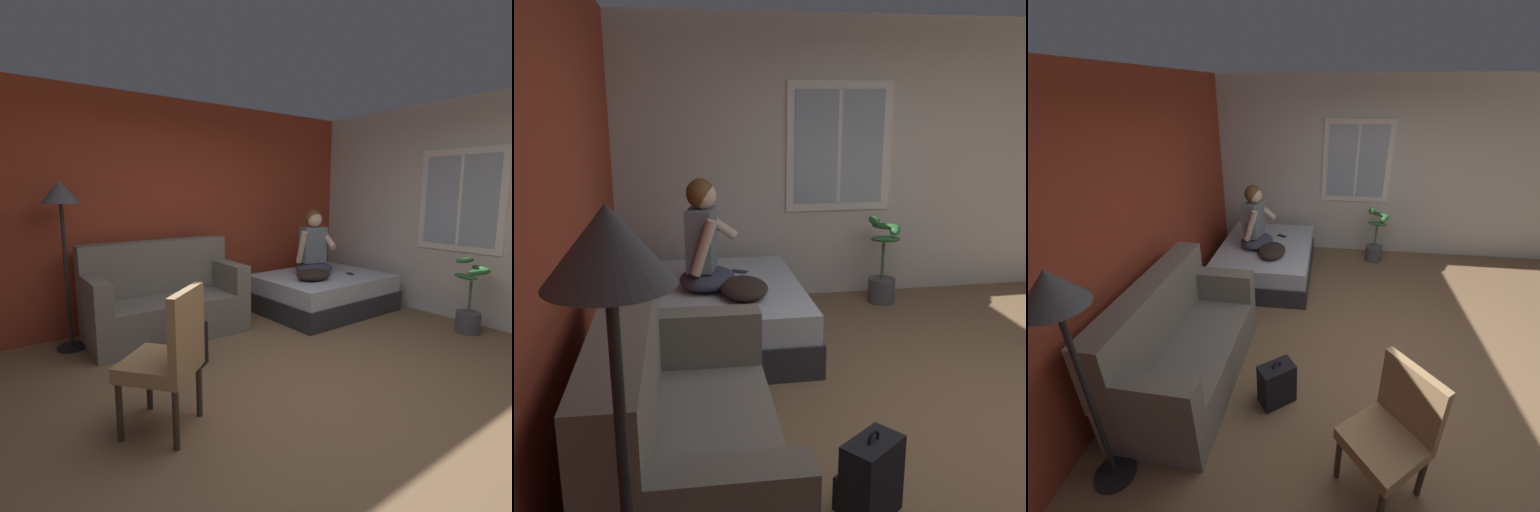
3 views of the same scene
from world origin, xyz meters
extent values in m
plane|color=brown|center=(0.00, 0.00, 0.00)|extent=(40.00, 40.00, 0.00)
cube|color=#993823|center=(0.00, 2.64, 1.35)|extent=(10.68, 0.16, 2.70)
cube|color=silver|center=(2.92, 0.00, 1.35)|extent=(0.16, 6.51, 2.70)
cube|color=white|center=(2.83, 0.40, 1.49)|extent=(0.02, 1.04, 1.24)
cube|color=#9EB2C6|center=(2.81, 0.40, 1.49)|extent=(0.01, 0.88, 1.08)
cube|color=white|center=(2.81, 0.40, 1.49)|extent=(0.01, 0.04, 1.08)
cube|color=#2D2D33|center=(1.78, 1.66, 0.13)|extent=(1.70, 1.31, 0.26)
cube|color=silver|center=(1.78, 1.66, 0.37)|extent=(1.65, 1.27, 0.22)
cube|color=slate|center=(-0.32, 1.97, 0.22)|extent=(1.72, 0.85, 0.44)
cube|color=slate|center=(-0.32, 2.27, 0.74)|extent=(1.71, 0.29, 0.60)
cube|color=slate|center=(-1.08, 1.99, 0.60)|extent=(0.20, 0.80, 0.32)
cube|color=slate|center=(0.44, 1.95, 0.60)|extent=(0.20, 0.80, 0.32)
cylinder|color=#382D23|center=(-1.07, 0.63, 0.20)|extent=(0.04, 0.04, 0.40)
cylinder|color=#382D23|center=(-1.37, 0.38, 0.20)|extent=(0.04, 0.04, 0.40)
cylinder|color=#382D23|center=(-0.82, 0.33, 0.20)|extent=(0.04, 0.04, 0.40)
cylinder|color=#382D23|center=(-1.12, 0.08, 0.20)|extent=(0.04, 0.04, 0.40)
cube|color=#9E7A51|center=(-1.09, 0.35, 0.45)|extent=(0.65, 0.65, 0.10)
cube|color=#9E7A51|center=(-0.97, 0.20, 0.74)|extent=(0.39, 0.34, 0.48)
ellipsoid|color=#383D51|center=(1.73, 1.77, 0.56)|extent=(0.61, 0.55, 0.16)
cube|color=slate|center=(1.74, 1.81, 0.88)|extent=(0.37, 0.27, 0.48)
cylinder|color=beige|center=(1.53, 1.81, 0.86)|extent=(0.13, 0.22, 0.44)
cylinder|color=beige|center=(1.88, 1.69, 0.98)|extent=(0.17, 0.38, 0.29)
sphere|color=beige|center=(1.73, 1.79, 1.23)|extent=(0.21, 0.21, 0.21)
ellipsoid|color=brown|center=(1.74, 1.81, 1.24)|extent=(0.27, 0.27, 0.23)
cube|color=black|center=(-0.47, 1.15, 0.20)|extent=(0.33, 0.35, 0.40)
cube|color=black|center=(-0.38, 1.22, 0.11)|extent=(0.19, 0.22, 0.18)
torus|color=black|center=(-0.47, 1.15, 0.42)|extent=(0.07, 0.08, 0.09)
ellipsoid|color=#2D231E|center=(1.46, 1.51, 0.55)|extent=(0.49, 0.37, 0.14)
cube|color=black|center=(2.13, 1.47, 0.48)|extent=(0.13, 0.16, 0.01)
cylinder|color=black|center=(-1.28, 2.21, 0.01)|extent=(0.28, 0.28, 0.03)
cylinder|color=black|center=(-1.28, 2.21, 0.76)|extent=(0.04, 0.04, 1.45)
cone|color=#4C4C51|center=(-1.28, 2.21, 1.59)|extent=(0.36, 0.36, 0.22)
cylinder|color=#4C4C51|center=(2.48, 0.03, 0.12)|extent=(0.26, 0.26, 0.24)
cylinder|color=#426033|center=(2.48, 0.03, 0.42)|extent=(0.03, 0.03, 0.36)
ellipsoid|color=#2D6B33|center=(2.38, 0.05, 0.66)|extent=(0.15, 0.29, 0.06)
ellipsoid|color=#2D6B33|center=(2.57, -0.02, 0.74)|extent=(0.22, 0.29, 0.06)
ellipsoid|color=#2D6B33|center=(2.50, 0.13, 0.82)|extent=(0.29, 0.15, 0.06)
ellipsoid|color=#2D6B33|center=(2.44, -0.06, 0.72)|extent=(0.30, 0.21, 0.06)
camera|label=1|loc=(-2.07, -2.04, 1.60)|focal=28.00mm
camera|label=2|loc=(-2.84, 2.05, 1.97)|focal=42.00mm
camera|label=3|loc=(-2.62, 0.81, 2.53)|focal=24.00mm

